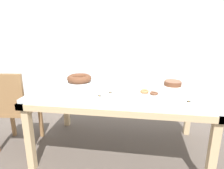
{
  "coord_description": "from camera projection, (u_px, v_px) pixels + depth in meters",
  "views": [
    {
      "loc": [
        0.22,
        -2.09,
        1.4
      ],
      "look_at": [
        -0.09,
        -0.1,
        0.82
      ],
      "focal_mm": 32.0,
      "sensor_mm": 36.0,
      "label": 1
    }
  ],
  "objects": [
    {
      "name": "plate_stack",
      "position": [
        137.0,
        76.0,
        2.52
      ],
      "size": [
        0.21,
        0.21,
        0.09
      ],
      "color": "white",
      "rests_on": "dining_table"
    },
    {
      "name": "ground_plane",
      "position": [
        120.0,
        148.0,
        2.4
      ],
      "size": [
        12.0,
        12.0,
        0.0
      ],
      "primitive_type": "plane",
      "color": "#564C44"
    },
    {
      "name": "tealight_near_cakes",
      "position": [
        110.0,
        93.0,
        1.98
      ],
      "size": [
        0.04,
        0.04,
        0.04
      ],
      "color": "silver",
      "rests_on": "dining_table"
    },
    {
      "name": "pastry_platter",
      "position": [
        150.0,
        92.0,
        2.0
      ],
      "size": [
        0.3,
        0.3,
        0.04
      ],
      "color": "white",
      "rests_on": "dining_table"
    },
    {
      "name": "tealight_left_edge",
      "position": [
        189.0,
        102.0,
        1.74
      ],
      "size": [
        0.04,
        0.04,
        0.04
      ],
      "color": "silver",
      "rests_on": "dining_table"
    },
    {
      "name": "dining_table",
      "position": [
        121.0,
        95.0,
        2.21
      ],
      "size": [
        1.83,
        1.1,
        0.76
      ],
      "color": "silver",
      "rests_on": "ground"
    },
    {
      "name": "tealight_near_front",
      "position": [
        67.0,
        76.0,
        2.66
      ],
      "size": [
        0.04,
        0.04,
        0.04
      ],
      "color": "silver",
      "rests_on": "dining_table"
    },
    {
      "name": "tealight_centre",
      "position": [
        99.0,
        96.0,
        1.88
      ],
      "size": [
        0.04,
        0.04,
        0.04
      ],
      "color": "silver",
      "rests_on": "dining_table"
    },
    {
      "name": "wall_back",
      "position": [
        131.0,
        33.0,
        3.55
      ],
      "size": [
        8.0,
        0.1,
        2.6
      ],
      "primitive_type": "cube",
      "color": "silver",
      "rests_on": "ground"
    },
    {
      "name": "cake_golden_bundt",
      "position": [
        79.0,
        79.0,
        2.38
      ],
      "size": [
        0.29,
        0.29,
        0.09
      ],
      "color": "white",
      "rests_on": "dining_table"
    },
    {
      "name": "cake_chocolate_round",
      "position": [
        173.0,
        84.0,
        2.23
      ],
      "size": [
        0.28,
        0.28,
        0.06
      ],
      "color": "white",
      "rests_on": "dining_table"
    },
    {
      "name": "chair",
      "position": [
        13.0,
        107.0,
        2.29
      ],
      "size": [
        0.46,
        0.46,
        0.94
      ],
      "color": "olive",
      "rests_on": "ground"
    }
  ]
}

